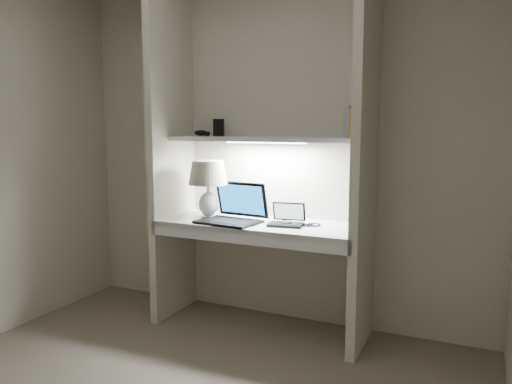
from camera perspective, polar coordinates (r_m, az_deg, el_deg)
The scene contains 17 objects.
back_wall at distance 3.71m, azimuth 2.19°, elevation 4.59°, with size 3.20×0.01×2.50m, color beige.
alcove_panel_left at distance 3.82m, azimuth -9.64°, elevation 4.57°, with size 0.06×0.55×2.50m, color beige.
alcove_panel_right at distance 3.23m, azimuth 12.37°, elevation 3.95°, with size 0.06×0.55×2.50m, color beige.
desk at distance 3.52m, azimuth 0.43°, elevation -3.78°, with size 1.40×0.55×0.04m, color white.
desk_apron at distance 3.30m, azimuth -1.43°, elevation -5.11°, with size 1.46×0.03×0.10m, color silver.
shelf at distance 3.54m, azimuth 1.08°, elevation 6.06°, with size 1.40×0.36×0.03m, color silver.
strip_light at distance 3.54m, azimuth 1.08°, elevation 5.71°, with size 0.60×0.04×0.01m, color white.
table_lamp at distance 3.64m, azimuth -5.50°, elevation 1.43°, with size 0.29×0.29×0.42m.
laptop_main at distance 3.53m, azimuth -2.61°, elevation -2.42°, with size 0.45×0.40×0.28m.
laptop_netbook at distance 3.42m, azimuth 3.54°, elevation -3.18°, with size 0.25×0.23×0.15m.
speaker at distance 3.75m, azimuth 0.29°, elevation -1.62°, with size 0.11×0.07×0.15m, color silver.
mouse at distance 3.40m, azimuth 3.41°, elevation -3.58°, with size 0.10×0.06×0.04m, color black.
cable_coil at distance 3.42m, azimuth 6.58°, elevation -3.74°, with size 0.10×0.10×0.01m, color black.
sticky_note at distance 3.65m, azimuth -5.15°, elevation -3.07°, with size 0.07×0.07×0.00m, color #F6FF35.
book_row at distance 3.44m, azimuth 11.84°, elevation 7.78°, with size 0.20×0.14×0.21m.
shelf_box at distance 3.79m, azimuth -4.29°, elevation 7.35°, with size 0.08×0.05×0.13m, color black.
shelf_gadget at distance 3.88m, azimuth -6.30°, elevation 6.73°, with size 0.11×0.08×0.05m, color black.
Camera 1 is at (1.42, -1.92, 1.45)m, focal length 35.00 mm.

